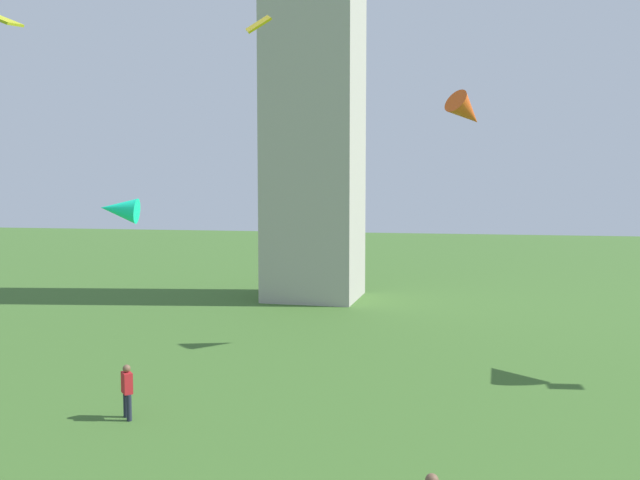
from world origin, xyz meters
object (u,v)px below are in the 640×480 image
at_px(person_1, 127,388).
at_px(kite_flying_0, 258,24).
at_px(kite_flying_6, 467,112).
at_px(kite_flying_5, 119,209).

distance_m(person_1, kite_flying_0, 12.20).
distance_m(person_1, kite_flying_6, 18.67).
height_order(kite_flying_5, kite_flying_6, kite_flying_6).
xyz_separation_m(person_1, kite_flying_6, (10.29, 11.97, 9.97)).
relative_size(person_1, kite_flying_6, 0.75).
relative_size(person_1, kite_flying_5, 1.19).
bearing_deg(kite_flying_0, kite_flying_5, -113.53).
xyz_separation_m(kite_flying_0, kite_flying_5, (-4.98, -0.10, -5.79)).
distance_m(kite_flying_0, kite_flying_5, 7.64).
bearing_deg(person_1, kite_flying_5, -9.92).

